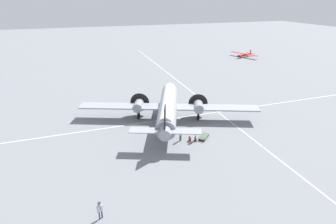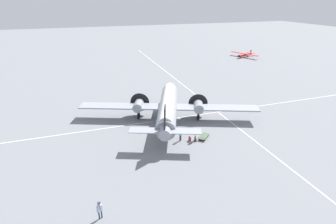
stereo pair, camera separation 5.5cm
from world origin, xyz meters
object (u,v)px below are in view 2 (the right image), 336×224
passenger_boarding (180,133)px  baggage_cart (204,136)px  ramp_agent (195,133)px  light_aircraft_distant (245,55)px  suitcase_near_door (195,139)px  suitcase_upright_spare (190,139)px  airliner_main (168,106)px  crew_foreground (100,209)px

passenger_boarding → baggage_cart: passenger_boarding is taller
passenger_boarding → ramp_agent: 1.96m
baggage_cart → ramp_agent: bearing=146.0°
baggage_cart → light_aircraft_distant: (-43.51, 35.45, 0.53)m
suitcase_near_door → suitcase_upright_spare: suitcase_upright_spare is taller
ramp_agent → passenger_boarding: bearing=101.2°
ramp_agent → suitcase_upright_spare: size_ratio=2.87×
ramp_agent → suitcase_near_door: ramp_agent is taller
passenger_boarding → suitcase_near_door: passenger_boarding is taller
suitcase_upright_spare → light_aircraft_distant: light_aircraft_distant is taller
airliner_main → light_aircraft_distant: 53.20m
light_aircraft_distant → passenger_boarding: bearing=25.6°
suitcase_near_door → ramp_agent: bearing=-121.4°
ramp_agent → suitcase_upright_spare: ramp_agent is taller
ramp_agent → light_aircraft_distant: bearing=-9.8°
ramp_agent → baggage_cart: (-0.28, 1.41, -0.86)m
suitcase_upright_spare → baggage_cart: suitcase_upright_spare is taller
airliner_main → ramp_agent: bearing=-146.9°
crew_foreground → ramp_agent: ramp_agent is taller
passenger_boarding → ramp_agent: size_ratio=1.00×
suitcase_near_door → airliner_main: bearing=-167.9°
airliner_main → suitcase_near_door: size_ratio=52.08×
airliner_main → passenger_boarding: size_ratio=14.22×
airliner_main → ramp_agent: airliner_main is taller
ramp_agent → suitcase_near_door: (0.03, 0.04, -0.91)m
crew_foreground → ramp_agent: (-9.62, 13.21, 0.06)m
suitcase_near_door → crew_foreground: bearing=-54.1°
suitcase_near_door → baggage_cart: size_ratio=0.24×
ramp_agent → baggage_cart: bearing=-48.5°
passenger_boarding → suitcase_near_door: (0.67, 1.89, -0.91)m
ramp_agent → suitcase_upright_spare: bearing=105.4°
airliner_main → crew_foreground: size_ratio=15.40×
passenger_boarding → suitcase_near_door: bearing=-56.6°
suitcase_upright_spare → light_aircraft_distant: (-43.61, 37.55, 0.50)m
airliner_main → baggage_cart: size_ratio=12.62×
passenger_boarding → light_aircraft_distant: (-43.15, 38.72, -0.33)m
baggage_cart → suitcase_near_door: bearing=147.3°
passenger_boarding → suitcase_upright_spare: size_ratio=2.87×
airliner_main → baggage_cart: bearing=-135.4°
passenger_boarding → suitcase_near_door: size_ratio=3.66×
crew_foreground → baggage_cart: bearing=-169.9°
ramp_agent → baggage_cart: size_ratio=0.89×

